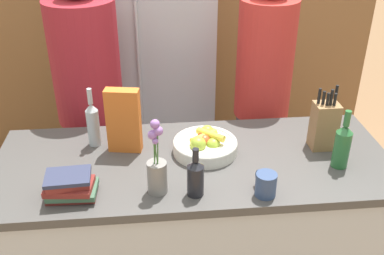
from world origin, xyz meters
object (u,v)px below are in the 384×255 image
coffee_mug (265,184)px  flower_vase (157,170)px  cereal_box (124,121)px  person_at_sink (90,97)px  person_in_blue (262,91)px  bottle_oil (342,145)px  knife_block (324,125)px  bottle_wine (195,177)px  fruit_bowl (205,144)px  bottle_vinegar (93,123)px  book_stack (70,186)px  refrigerator (149,62)px

coffee_mug → flower_vase: bearing=171.7°
cereal_box → person_at_sink: size_ratio=0.18×
cereal_box → person_in_blue: person_in_blue is taller
cereal_box → bottle_oil: (0.96, -0.23, -0.05)m
knife_block → person_in_blue: person_in_blue is taller
bottle_wine → knife_block: bearing=25.8°
person_at_sink → knife_block: bearing=-47.2°
fruit_bowl → person_in_blue: bearing=53.6°
bottle_vinegar → person_at_sink: person_at_sink is taller
fruit_bowl → flower_vase: bearing=-129.2°
book_stack → bottle_wine: 0.51m
knife_block → book_stack: bearing=-166.5°
knife_block → flower_vase: bearing=-160.8°
bottle_oil → person_at_sink: 1.40m
bottle_vinegar → flower_vase: bearing=-54.3°
book_stack → refrigerator: bearing=76.7°
coffee_mug → bottle_wine: bearing=174.0°
fruit_bowl → knife_block: (0.56, -0.01, 0.08)m
fruit_bowl → flower_vase: 0.37m
book_stack → flower_vase: bearing=-0.0°
refrigerator → knife_block: (0.81, -1.14, 0.09)m
knife_block → cereal_box: size_ratio=1.00×
knife_block → flower_vase: flower_vase is taller
book_stack → person_at_sink: 0.86m
bottle_oil → person_in_blue: person_in_blue is taller
coffee_mug → bottle_vinegar: (-0.73, 0.47, 0.07)m
bottle_wine → person_in_blue: (0.49, 0.87, -0.04)m
fruit_bowl → bottle_vinegar: bottle_vinegar is taller
fruit_bowl → book_stack: book_stack is taller
cereal_box → bottle_oil: bearing=-13.6°
cereal_box → bottle_vinegar: size_ratio=1.06×
coffee_mug → bottle_oil: bearing=24.5°
knife_block → book_stack: knife_block is taller
flower_vase → person_at_sink: person_at_sink is taller
person_at_sink → fruit_bowl: bearing=-64.5°
flower_vase → bottle_wine: bearing=-12.5°
person_in_blue → bottle_wine: bearing=-123.1°
bottle_vinegar → person_at_sink: (-0.07, 0.45, -0.07)m
coffee_mug → fruit_bowl: bearing=120.2°
fruit_bowl → coffee_mug: (0.20, -0.35, 0.01)m
fruit_bowl → person_in_blue: 0.68m
fruit_bowl → person_at_sink: size_ratio=0.18×
knife_block → bottle_oil: knife_block is taller
flower_vase → coffee_mug: bearing=-8.3°
refrigerator → person_in_blue: (0.65, -0.58, 0.01)m
knife_block → cereal_box: bearing=176.0°
flower_vase → book_stack: (-0.35, 0.00, -0.05)m
fruit_bowl → bottle_oil: 0.62m
book_stack → bottle_oil: size_ratio=0.75×
knife_block → person_at_sink: 1.30m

